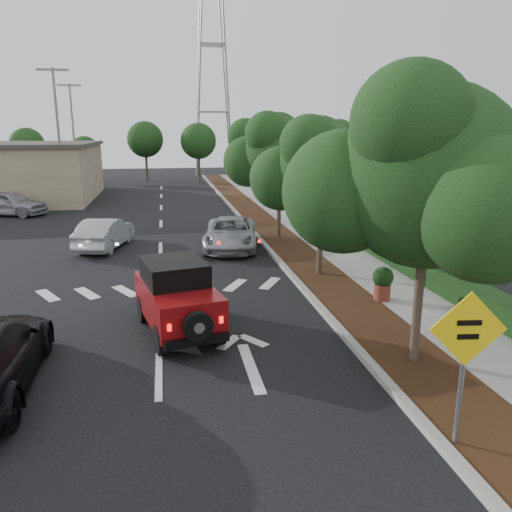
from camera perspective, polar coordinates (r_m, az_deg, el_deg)
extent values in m
plane|color=black|center=(11.17, -11.05, -13.21)|extent=(120.00, 120.00, 0.00)
cube|color=#9E9B93|center=(22.90, 0.71, 1.58)|extent=(0.20, 70.00, 0.15)
cube|color=black|center=(23.12, 3.15, 1.64)|extent=(1.80, 70.00, 0.12)
cube|color=gray|center=(23.62, 7.64, 1.81)|extent=(2.00, 70.00, 0.12)
cube|color=black|center=(24.02, 10.85, 2.71)|extent=(0.80, 70.00, 0.80)
cylinder|color=black|center=(14.02, -12.74, -5.90)|extent=(0.40, 0.75, 0.71)
cylinder|color=black|center=(14.30, -7.27, -5.25)|extent=(0.40, 0.75, 0.71)
cylinder|color=black|center=(11.97, -10.78, -9.36)|extent=(0.40, 0.75, 0.71)
cylinder|color=black|center=(12.30, -4.40, -8.49)|extent=(0.40, 0.75, 0.71)
cube|color=maroon|center=(12.95, -8.94, -5.12)|extent=(2.27, 3.55, 0.89)
cube|color=black|center=(12.98, -9.35, -1.72)|extent=(1.83, 2.08, 0.57)
cube|color=maroon|center=(14.13, -10.17, -3.82)|extent=(1.57, 1.20, 0.73)
cube|color=black|center=(11.55, -6.76, -9.62)|extent=(1.52, 0.48, 0.20)
cylinder|color=black|center=(11.29, -6.64, -8.01)|extent=(0.70, 0.34, 0.67)
cube|color=#FF190C|center=(11.31, -9.87, -8.08)|extent=(0.09, 0.05, 0.16)
cube|color=#FF190C|center=(11.61, -3.99, -7.29)|extent=(0.09, 0.05, 0.16)
imported|color=#94969B|center=(21.98, -2.93, 2.59)|extent=(2.96, 5.08, 1.33)
imported|color=#A6A9AD|center=(22.92, -16.90, 2.50)|extent=(2.36, 4.30, 1.34)
imported|color=#94959B|center=(33.96, -26.37, 5.43)|extent=(4.78, 3.29, 1.51)
cylinder|color=slate|center=(8.74, 22.47, -12.49)|extent=(0.09, 0.09, 2.39)
cube|color=yellow|center=(8.39, 23.09, -7.71)|extent=(1.21, 0.19, 1.22)
cube|color=black|center=(8.34, 23.23, -7.04)|extent=(0.38, 0.06, 0.09)
cube|color=black|center=(8.42, 23.08, -8.49)|extent=(0.34, 0.06, 0.09)
cylinder|color=brown|center=(15.50, 14.21, -4.02)|extent=(0.53, 0.53, 0.50)
sphere|color=black|center=(15.36, 14.31, -2.35)|extent=(0.62, 0.62, 0.62)
imported|color=black|center=(15.34, 14.33, -2.09)|extent=(0.56, 0.49, 0.59)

